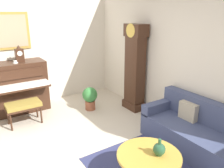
# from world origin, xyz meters

# --- Properties ---
(ground_plane) EXTENTS (6.40, 6.00, 0.10)m
(ground_plane) POSITION_xyz_m (0.00, 0.00, -0.05)
(ground_plane) COLOR beige
(wall_left) EXTENTS (0.13, 4.90, 2.80)m
(wall_left) POSITION_xyz_m (-2.60, -0.01, 1.41)
(wall_left) COLOR silver
(wall_left) RESTS_ON ground_plane
(wall_back) EXTENTS (5.30, 0.13, 2.80)m
(wall_back) POSITION_xyz_m (0.00, 2.40, 1.40)
(wall_back) COLOR silver
(wall_back) RESTS_ON ground_plane
(piano) EXTENTS (0.87, 1.44, 1.19)m
(piano) POSITION_xyz_m (-2.23, -0.30, 0.60)
(piano) COLOR #3D2316
(piano) RESTS_ON ground_plane
(piano_bench) EXTENTS (0.42, 0.70, 0.48)m
(piano_bench) POSITION_xyz_m (-1.50, -0.29, 0.41)
(piano_bench) COLOR #3D2316
(piano_bench) RESTS_ON ground_plane
(grandfather_clock) EXTENTS (0.52, 0.34, 2.03)m
(grandfather_clock) POSITION_xyz_m (-0.85, 2.14, 0.96)
(grandfather_clock) COLOR #3D2316
(grandfather_clock) RESTS_ON ground_plane
(couch) EXTENTS (1.90, 0.80, 0.84)m
(couch) POSITION_xyz_m (1.09, 1.96, 0.31)
(couch) COLOR #424C70
(couch) RESTS_ON ground_plane
(coffee_table) EXTENTS (0.88, 0.88, 0.43)m
(coffee_table) POSITION_xyz_m (1.21, 0.74, 0.40)
(coffee_table) COLOR gold
(coffee_table) RESTS_ON ground_plane
(mantel_clock) EXTENTS (0.13, 0.18, 0.38)m
(mantel_clock) POSITION_xyz_m (-2.23, -0.10, 1.36)
(mantel_clock) COLOR #3D2316
(mantel_clock) RESTS_ON piano
(teacup) EXTENTS (0.12, 0.12, 0.06)m
(teacup) POSITION_xyz_m (-2.14, -0.22, 1.21)
(teacup) COLOR white
(teacup) RESTS_ON piano
(green_jug) EXTENTS (0.17, 0.17, 0.24)m
(green_jug) POSITION_xyz_m (1.28, 0.85, 0.52)
(green_jug) COLOR #234C33
(green_jug) RESTS_ON coffee_table
(potted_plant) EXTENTS (0.36, 0.36, 0.56)m
(potted_plant) POSITION_xyz_m (-1.38, 1.21, 0.32)
(potted_plant) COLOR #935138
(potted_plant) RESTS_ON ground_plane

